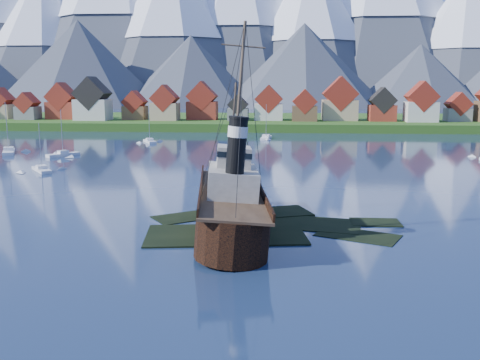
# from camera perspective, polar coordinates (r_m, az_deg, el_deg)

# --- Properties ---
(ground) EXTENTS (1400.00, 1400.00, 0.00)m
(ground) POSITION_cam_1_polar(r_m,az_deg,el_deg) (62.87, 1.38, -5.48)
(ground) COLOR #1A2A4A
(ground) RESTS_ON ground
(shoal) EXTENTS (31.71, 21.24, 1.14)m
(shoal) POSITION_cam_1_polar(r_m,az_deg,el_deg) (64.97, 3.05, -5.29)
(shoal) COLOR black
(shoal) RESTS_ON ground
(shore_bank) EXTENTS (600.00, 80.00, 3.20)m
(shore_bank) POSITION_cam_1_polar(r_m,az_deg,el_deg) (231.11, 3.66, 5.91)
(shore_bank) COLOR #1B4012
(shore_bank) RESTS_ON ground
(seawall) EXTENTS (600.00, 2.50, 2.00)m
(seawall) POSITION_cam_1_polar(r_m,az_deg,el_deg) (193.23, 3.50, 5.09)
(seawall) COLOR #3F3D38
(seawall) RESTS_ON ground
(town) EXTENTS (250.96, 16.69, 17.30)m
(town) POSITION_cam_1_polar(r_m,az_deg,el_deg) (215.87, -5.29, 7.98)
(town) COLOR maroon
(town) RESTS_ON ground
(mountains) EXTENTS (965.00, 340.00, 205.00)m
(mountains) POSITION_cam_1_polar(r_m,az_deg,el_deg) (546.57, 4.19, 17.71)
(mountains) COLOR #2D333D
(mountains) RESTS_ON ground
(tugboat_wreck) EXTENTS (7.29, 31.42, 24.90)m
(tugboat_wreck) POSITION_cam_1_polar(r_m,az_deg,el_deg) (63.62, -1.18, -2.39)
(tugboat_wreck) COLOR black
(tugboat_wreck) RESTS_ON ground
(sailboat_a) EXTENTS (6.61, 7.67, 9.94)m
(sailboat_a) POSITION_cam_1_polar(r_m,az_deg,el_deg) (112.96, -20.39, 0.99)
(sailboat_a) COLOR silver
(sailboat_a) RESTS_ON ground
(sailboat_b) EXTENTS (6.58, 7.58, 11.69)m
(sailboat_b) POSITION_cam_1_polar(r_m,az_deg,el_deg) (135.16, -18.35, 2.54)
(sailboat_b) COLOR silver
(sailboat_b) RESTS_ON ground
(sailboat_c) EXTENTS (6.70, 10.35, 13.20)m
(sailboat_c) POSITION_cam_1_polar(r_m,az_deg,el_deg) (145.47, -23.44, 2.73)
(sailboat_c) COLOR silver
(sailboat_c) RESTS_ON ground
(sailboat_e) EXTENTS (3.41, 10.04, 11.42)m
(sailboat_e) POSITION_cam_1_polar(r_m,az_deg,el_deg) (169.97, 2.79, 4.49)
(sailboat_e) COLOR silver
(sailboat_e) RESTS_ON ground
(sailboat_f) EXTENTS (5.67, 8.38, 10.53)m
(sailboat_f) POSITION_cam_1_polar(r_m,az_deg,el_deg) (161.38, -9.61, 4.05)
(sailboat_f) COLOR silver
(sailboat_f) RESTS_ON ground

